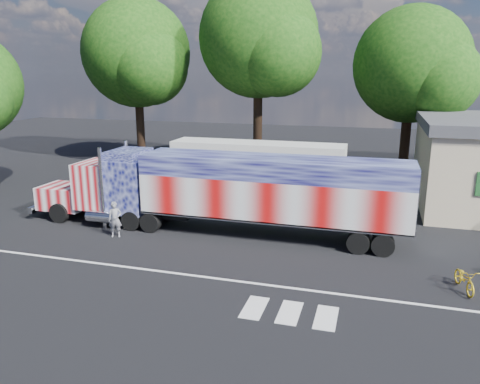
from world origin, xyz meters
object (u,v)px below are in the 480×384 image
(bicycle, at_px, (465,279))
(tree_n_mid, at_px, (260,38))
(semi_truck, at_px, (225,190))
(tree_nw_a, at_px, (138,54))
(coach_bus, at_px, (257,167))
(woman, at_px, (115,219))
(tree_ne_a, at_px, (414,66))

(bicycle, relative_size, tree_n_mid, 0.11)
(semi_truck, distance_m, tree_nw_a, 21.04)
(bicycle, bearing_deg, coach_bus, 119.46)
(woman, xyz_separation_m, tree_ne_a, (13.91, 17.42, 7.26))
(woman, distance_m, bicycle, 15.26)
(coach_bus, relative_size, tree_n_mid, 0.77)
(tree_nw_a, bearing_deg, bicycle, -39.68)
(semi_truck, xyz_separation_m, tree_nw_a, (-12.55, 15.36, 7.02))
(bicycle, height_order, tree_ne_a, tree_ne_a)
(coach_bus, xyz_separation_m, bicycle, (10.80, -11.82, -1.26))
(woman, bearing_deg, bicycle, -29.63)
(semi_truck, height_order, bicycle, semi_truck)
(bicycle, xyz_separation_m, tree_nw_a, (-22.90, 19.00, 8.71))
(coach_bus, xyz_separation_m, tree_nw_a, (-12.10, 7.18, 7.46))
(tree_ne_a, relative_size, tree_n_mid, 0.83)
(coach_bus, distance_m, bicycle, 16.06)
(semi_truck, distance_m, bicycle, 11.11)
(coach_bus, xyz_separation_m, woman, (-4.38, -10.33, -0.83))
(semi_truck, distance_m, tree_n_mid, 17.06)
(semi_truck, bearing_deg, woman, -156.05)
(semi_truck, height_order, tree_n_mid, tree_n_mid)
(semi_truck, height_order, coach_bus, semi_truck)
(coach_bus, relative_size, bicycle, 6.67)
(woman, height_order, tree_n_mid, tree_n_mid)
(woman, bearing_deg, tree_n_mid, 56.62)
(bicycle, bearing_deg, tree_ne_a, 80.90)
(coach_bus, distance_m, tree_ne_a, 13.51)
(woman, xyz_separation_m, tree_nw_a, (-7.72, 17.51, 8.29))
(semi_truck, height_order, woman, semi_truck)
(bicycle, bearing_deg, tree_nw_a, 127.35)
(coach_bus, distance_m, tree_nw_a, 15.92)
(tree_nw_a, bearing_deg, semi_truck, -50.76)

